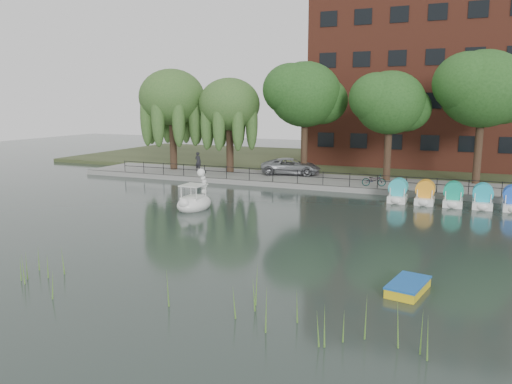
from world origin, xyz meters
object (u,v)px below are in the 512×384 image
Objects in this scene: bicycle at (374,179)px; pedestrian at (198,160)px; yellow_rowboat at (408,286)px; swan_boat at (195,200)px; minivan at (291,165)px.

pedestrian reaches higher than bicycle.
yellow_rowboat is at bearing 179.14° from bicycle.
swan_boat is (-9.10, -10.41, -0.38)m from bicycle.
bicycle is 13.83m from swan_boat.
pedestrian is at bearing 144.65° from yellow_rowboat.
yellow_rowboat is at bearing 143.26° from pedestrian.
swan_boat is at bearing 157.51° from yellow_rowboat.
bicycle is at bearing -177.20° from pedestrian.
pedestrian is 29.53m from yellow_rowboat.
pedestrian is 0.88× the size of yellow_rowboat.
bicycle is (7.54, -3.23, -0.30)m from minivan.
minivan reaches higher than yellow_rowboat.
pedestrian is at bearing 85.95° from minivan.
swan_boat is at bearing 124.77° from bicycle.
swan_boat is at bearing 160.21° from minivan.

